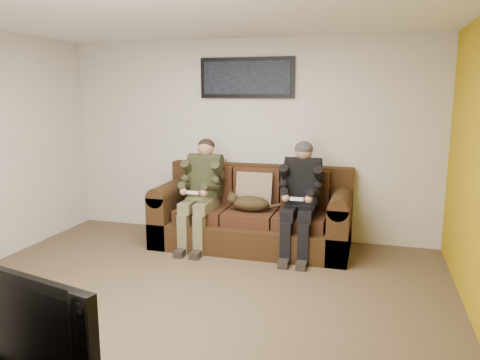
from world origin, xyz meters
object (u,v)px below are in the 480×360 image
(person_right, at_px, (301,191))
(television, at_px, (36,323))
(framed_poster, at_px, (247,78))
(person_left, at_px, (202,186))
(cat, at_px, (249,203))
(sofa, at_px, (254,216))

(person_right, xyz_separation_m, television, (-0.78, -3.58, 0.02))
(framed_poster, bearing_deg, person_right, -35.29)
(person_left, bearing_deg, framed_poster, 54.04)
(cat, distance_m, framed_poster, 1.63)
(television, bearing_deg, person_right, 91.37)
(sofa, bearing_deg, person_left, -161.96)
(person_right, bearing_deg, framed_poster, 144.71)
(person_left, height_order, television, person_left)
(sofa, height_order, cat, sofa)
(sofa, distance_m, television, 3.81)
(person_right, relative_size, cat, 2.04)
(person_right, distance_m, television, 3.67)
(sofa, xyz_separation_m, person_left, (-0.62, -0.20, 0.39))
(sofa, height_order, person_right, person_right)
(sofa, xyz_separation_m, person_right, (0.62, -0.20, 0.39))
(sofa, relative_size, person_left, 1.80)
(cat, bearing_deg, person_right, -0.46)
(person_left, bearing_deg, cat, 0.52)
(person_left, relative_size, cat, 2.03)
(sofa, bearing_deg, cat, -93.48)
(framed_poster, distance_m, television, 4.37)
(cat, bearing_deg, sofa, 86.52)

